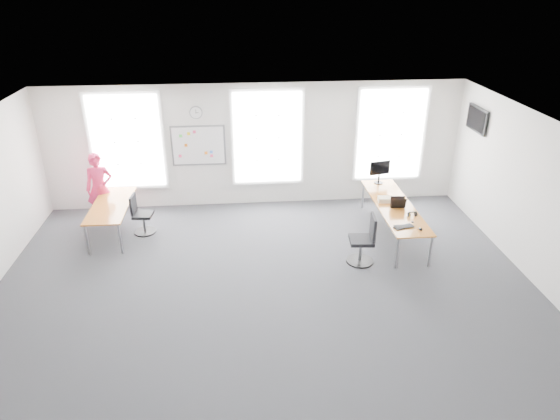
{
  "coord_description": "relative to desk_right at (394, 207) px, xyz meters",
  "views": [
    {
      "loc": [
        -0.43,
        -7.5,
        5.27
      ],
      "look_at": [
        0.35,
        1.2,
        1.1
      ],
      "focal_mm": 32.0,
      "sensor_mm": 36.0,
      "label": 1
    }
  ],
  "objects": [
    {
      "name": "floor",
      "position": [
        -2.92,
        -2.04,
        -0.66
      ],
      "size": [
        10.0,
        10.0,
        0.0
      ],
      "primitive_type": "plane",
      "color": "#25252A",
      "rests_on": "ground"
    },
    {
      "name": "ceiling",
      "position": [
        -2.92,
        -2.04,
        2.34
      ],
      "size": [
        10.0,
        10.0,
        0.0
      ],
      "primitive_type": "plane",
      "rotation": [
        3.14,
        0.0,
        0.0
      ],
      "color": "silver",
      "rests_on": "ground"
    },
    {
      "name": "wall_back",
      "position": [
        -2.92,
        1.96,
        0.84
      ],
      "size": [
        10.0,
        0.0,
        10.0
      ],
      "primitive_type": "plane",
      "rotation": [
        1.57,
        0.0,
        0.0
      ],
      "color": "white",
      "rests_on": "ground"
    },
    {
      "name": "wall_front",
      "position": [
        -2.92,
        -6.04,
        0.84
      ],
      "size": [
        10.0,
        0.0,
        10.0
      ],
      "primitive_type": "plane",
      "rotation": [
        -1.57,
        0.0,
        0.0
      ],
      "color": "white",
      "rests_on": "ground"
    },
    {
      "name": "wall_right",
      "position": [
        2.08,
        -2.04,
        0.84
      ],
      "size": [
        0.0,
        10.0,
        10.0
      ],
      "primitive_type": "plane",
      "rotation": [
        1.57,
        0.0,
        -1.57
      ],
      "color": "white",
      "rests_on": "ground"
    },
    {
      "name": "window_left",
      "position": [
        -5.92,
        1.93,
        1.04
      ],
      "size": [
        1.6,
        0.06,
        2.2
      ],
      "primitive_type": "cube",
      "color": "white",
      "rests_on": "wall_back"
    },
    {
      "name": "window_mid",
      "position": [
        -2.62,
        1.93,
        1.04
      ],
      "size": [
        1.6,
        0.06,
        2.2
      ],
      "primitive_type": "cube",
      "color": "white",
      "rests_on": "wall_back"
    },
    {
      "name": "window_right",
      "position": [
        0.38,
        1.93,
        1.04
      ],
      "size": [
        1.6,
        0.06,
        2.2
      ],
      "primitive_type": "cube",
      "color": "white",
      "rests_on": "wall_back"
    },
    {
      "name": "desk_right",
      "position": [
        0.0,
        0.0,
        0.0
      ],
      "size": [
        0.78,
        2.91,
        0.71
      ],
      "color": "#B36834",
      "rests_on": "ground"
    },
    {
      "name": "desk_left",
      "position": [
        -6.14,
        0.58,
        -0.01
      ],
      "size": [
        0.78,
        1.95,
        0.71
      ],
      "color": "#B36834",
      "rests_on": "ground"
    },
    {
      "name": "chair_right",
      "position": [
        -0.92,
        -1.1,
        -0.22
      ],
      "size": [
        0.54,
        0.54,
        1.02
      ],
      "rotation": [
        0.0,
        0.0,
        -1.66
      ],
      "color": "black",
      "rests_on": "ground"
    },
    {
      "name": "chair_left",
      "position": [
        -5.54,
        0.57,
        -0.27
      ],
      "size": [
        0.48,
        0.48,
        0.9
      ],
      "rotation": [
        0.0,
        0.0,
        1.48
      ],
      "color": "black",
      "rests_on": "ground"
    },
    {
      "name": "person",
      "position": [
        -6.51,
        1.24,
        0.16
      ],
      "size": [
        0.67,
        0.51,
        1.65
      ],
      "primitive_type": "imported",
      "rotation": [
        0.0,
        0.0,
        0.2
      ],
      "color": "#D62758",
      "rests_on": "ground"
    },
    {
      "name": "whiteboard",
      "position": [
        -4.27,
        1.93,
        0.89
      ],
      "size": [
        1.2,
        0.03,
        0.9
      ],
      "primitive_type": "cube",
      "color": "white",
      "rests_on": "wall_back"
    },
    {
      "name": "wall_clock",
      "position": [
        -4.27,
        1.93,
        1.69
      ],
      "size": [
        0.3,
        0.04,
        0.3
      ],
      "primitive_type": "cylinder",
      "rotation": [
        1.57,
        0.0,
        0.0
      ],
      "color": "gray",
      "rests_on": "wall_back"
    },
    {
      "name": "tv",
      "position": [
        2.03,
        0.96,
        1.64
      ],
      "size": [
        0.06,
        0.9,
        0.55
      ],
      "primitive_type": "cube",
      "color": "black",
      "rests_on": "wall_right"
    },
    {
      "name": "keyboard",
      "position": [
        -0.13,
        -1.03,
        0.06
      ],
      "size": [
        0.43,
        0.27,
        0.02
      ],
      "primitive_type": "cube",
      "rotation": [
        0.0,
        0.0,
        0.34
      ],
      "color": "black",
      "rests_on": "desk_right"
    },
    {
      "name": "mouse",
      "position": [
        0.16,
        -1.18,
        0.07
      ],
      "size": [
        0.1,
        0.13,
        0.04
      ],
      "primitive_type": "ellipsoid",
      "rotation": [
        0.0,
        0.0,
        0.31
      ],
      "color": "black",
      "rests_on": "desk_right"
    },
    {
      "name": "lens_cap",
      "position": [
        0.12,
        -0.83,
        0.05
      ],
      "size": [
        0.08,
        0.08,
        0.01
      ],
      "primitive_type": "cylinder",
      "rotation": [
        0.0,
        0.0,
        0.3
      ],
      "color": "black",
      "rests_on": "desk_right"
    },
    {
      "name": "headphones",
      "position": [
        0.19,
        -0.57,
        0.1
      ],
      "size": [
        0.19,
        0.1,
        0.11
      ],
      "rotation": [
        0.0,
        0.0,
        0.25
      ],
      "color": "black",
      "rests_on": "desk_right"
    },
    {
      "name": "laptop_sleeve",
      "position": [
        0.02,
        -0.15,
        0.17
      ],
      "size": [
        0.31,
        0.18,
        0.25
      ],
      "rotation": [
        0.0,
        0.0,
        -0.07
      ],
      "color": "black",
      "rests_on": "desk_right"
    },
    {
      "name": "paper_stack",
      "position": [
        -0.16,
        0.2,
        0.1
      ],
      "size": [
        0.31,
        0.25,
        0.1
      ],
      "primitive_type": "cube",
      "rotation": [
        0.0,
        0.0,
        -0.1
      ],
      "color": "beige",
      "rests_on": "desk_right"
    },
    {
      "name": "monitor",
      "position": [
        -0.02,
        1.24,
        0.38
      ],
      "size": [
        0.5,
        0.21,
        0.56
      ],
      "rotation": [
        0.0,
        0.0,
        0.2
      ],
      "color": "black",
      "rests_on": "desk_right"
    }
  ]
}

